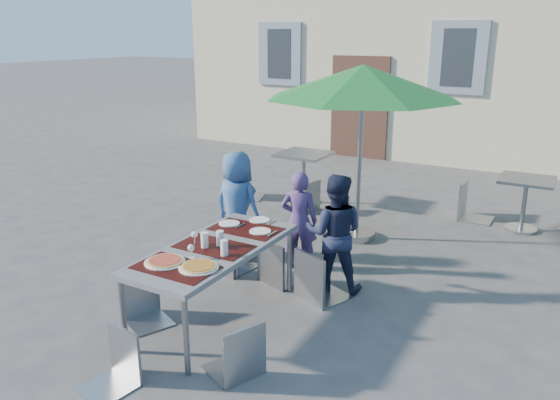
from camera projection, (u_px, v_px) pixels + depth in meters
The scene contains 21 objects.
ground at pixel (259, 333), 5.07m from camera, with size 90.00×90.00×0.00m, color #434245.
dining_table at pixel (214, 252), 5.13m from camera, with size 0.80×1.85×0.76m.
pizza_near_left at pixel (165, 261), 4.74m from camera, with size 0.36×0.36×0.03m.
pizza_near_right at pixel (199, 267), 4.63m from camera, with size 0.34×0.34×0.03m.
glassware at pixel (212, 242), 5.01m from camera, with size 0.47×0.43×0.15m.
place_settings at pixel (250, 225), 5.66m from camera, with size 0.66×0.51×0.01m.
child_0 at pixel (237, 205), 6.63m from camera, with size 0.65×0.42×1.33m, color #345990.
child_1 at pixel (299, 221), 6.30m from camera, with size 0.43×0.28×1.17m, color #4E3770.
child_2 at pixel (335, 233), 5.75m from camera, with size 0.63×0.36×1.29m, color #1A203A.
chair_0 at pixel (225, 224), 6.20m from camera, with size 0.50×0.50×1.00m.
chair_1 at pixel (278, 235), 5.91m from camera, with size 0.54×0.55×0.96m.
chair_2 at pixel (318, 246), 5.53m from camera, with size 0.59×0.59×1.02m.
chair_3 at pixel (142, 273), 5.16m from camera, with size 0.51×0.50×0.86m.
chair_4 at pixel (237, 318), 4.28m from camera, with size 0.53×0.52×0.90m.
chair_5 at pixel (112, 328), 4.20m from camera, with size 0.43×0.43×0.85m.
patio_umbrella at pixel (363, 83), 6.81m from camera, with size 2.48×2.48×2.30m.
cafe_table_0 at pixel (304, 167), 8.81m from camera, with size 0.77×0.77×0.82m.
bg_chair_l_0 at pixel (243, 164), 9.07m from camera, with size 0.55×0.55×0.99m.
bg_chair_r_0 at pixel (307, 178), 8.40m from camera, with size 0.48×0.48×0.91m.
cafe_table_1 at pixel (525, 195), 7.55m from camera, with size 0.71×0.71×0.76m.
bg_chair_l_1 at pixel (472, 179), 8.02m from camera, with size 0.47×0.46×1.04m.
Camera 1 is at (2.37, -3.81, 2.67)m, focal length 35.00 mm.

